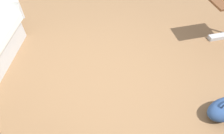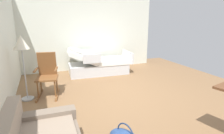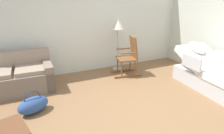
# 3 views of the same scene
# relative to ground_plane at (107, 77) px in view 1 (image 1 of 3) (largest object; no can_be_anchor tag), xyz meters

# --- Properties ---
(ground_plane) EXTENTS (7.20, 7.20, 0.00)m
(ground_plane) POSITION_rel_ground_plane_xyz_m (0.00, 0.00, 0.00)
(ground_plane) COLOR olive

